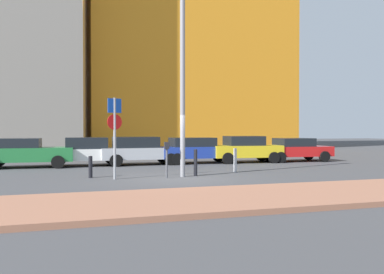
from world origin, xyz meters
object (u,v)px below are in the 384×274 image
parked_car_white (87,151)px  street_lamp (183,67)px  parked_car_green (26,152)px  traffic_bollard_near (196,163)px  parking_sign_post (115,128)px  parked_car_blue (197,150)px  traffic_bollard_mid (90,167)px  parked_car_silver (139,150)px  traffic_bollard_far (235,160)px  parked_car_red (295,149)px  parked_car_yellow (245,149)px  parking_meter (167,155)px

parked_car_white → street_lamp: street_lamp is taller
parked_car_green → traffic_bollard_near: parked_car_green is taller
parked_car_green → parking_sign_post: bearing=-60.8°
parked_car_white → parked_car_blue: bearing=-1.4°
traffic_bollard_near → traffic_bollard_mid: bearing=170.8°
parked_car_silver → parking_sign_post: parking_sign_post is taller
parked_car_silver → traffic_bollard_far: (3.36, -5.28, -0.26)m
parked_car_red → parking_sign_post: size_ratio=1.37×
parked_car_silver → traffic_bollard_near: parked_car_silver is taller
parked_car_white → traffic_bollard_mid: size_ratio=5.00×
parked_car_yellow → parking_meter: 8.85m
parked_car_white → parked_car_yellow: 8.92m
street_lamp → parking_meter: bearing=-166.0°
parked_car_white → traffic_bollard_far: parked_car_white is taller
parked_car_yellow → traffic_bollard_mid: parked_car_yellow is taller
parked_car_blue → parked_car_red: (6.04, -0.42, -0.04)m
parking_sign_post → traffic_bollard_far: bearing=11.1°
parking_sign_post → street_lamp: size_ratio=0.41×
parked_car_silver → traffic_bollard_near: (1.16, -6.26, -0.25)m
parked_car_silver → parked_car_red: (9.38, -0.45, -0.06)m
parked_car_green → street_lamp: street_lamp is taller
parked_car_red → street_lamp: (-8.81, -5.91, 3.69)m
parked_car_white → traffic_bollard_far: (6.11, -5.40, -0.24)m
parked_car_silver → parked_car_blue: bearing=-0.6°
street_lamp → traffic_bollard_near: size_ratio=6.91×
parked_car_yellow → street_lamp: 8.99m
traffic_bollard_mid → parking_sign_post: bearing=-42.8°
street_lamp → traffic_bollard_far: street_lamp is taller
traffic_bollard_mid → parked_car_silver: bearing=61.7°
parked_car_blue → parking_sign_post: 8.47m
parked_car_silver → traffic_bollard_near: 6.37m
parked_car_green → parked_car_white: (2.98, 0.09, 0.01)m
parked_car_green → traffic_bollard_mid: (2.73, -5.60, -0.34)m
parking_sign_post → traffic_bollard_near: size_ratio=2.86×
street_lamp → parked_car_red: bearing=33.8°
parked_car_blue → parking_sign_post: (-5.49, -6.33, 1.20)m
parked_car_silver → parked_car_green: bearing=179.7°
street_lamp → traffic_bollard_mid: bearing=167.7°
street_lamp → traffic_bollard_near: (0.59, 0.10, -3.87)m
parked_car_red → parking_meter: 11.30m
traffic_bollard_far → street_lamp: bearing=-158.9°
parked_car_red → traffic_bollard_far: bearing=-141.3°
parked_car_blue → traffic_bollard_mid: bearing=-138.9°
parking_meter → traffic_bollard_near: size_ratio=1.30×
traffic_bollard_mid → parking_meter: bearing=-18.5°
parked_car_red → traffic_bollard_far: (-6.02, -4.83, -0.20)m
parked_car_yellow → parked_car_red: 3.22m
parked_car_white → parked_car_blue: size_ratio=0.96×
parked_car_white → parked_car_silver: size_ratio=0.99×
parking_meter → street_lamp: street_lamp is taller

